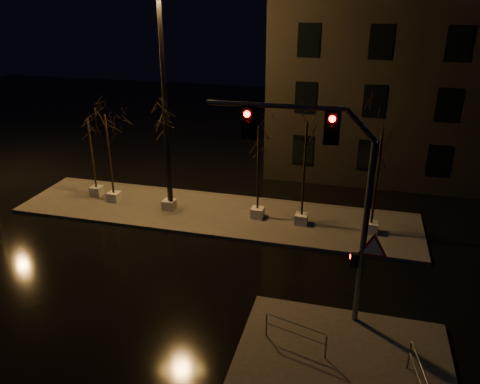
# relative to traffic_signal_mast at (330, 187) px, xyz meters

# --- Properties ---
(ground) EXTENTS (90.00, 90.00, 0.00)m
(ground) POSITION_rel_traffic_signal_mast_xyz_m (-6.53, 1.52, -5.31)
(ground) COLOR black
(ground) RESTS_ON ground
(median) EXTENTS (22.00, 5.00, 0.15)m
(median) POSITION_rel_traffic_signal_mast_xyz_m (-6.53, 7.52, -5.24)
(median) COLOR #423F3B
(median) RESTS_ON ground
(sidewalk_corner) EXTENTS (7.00, 5.00, 0.15)m
(sidewalk_corner) POSITION_rel_traffic_signal_mast_xyz_m (0.97, -1.98, -5.24)
(sidewalk_corner) COLOR #423F3B
(sidewalk_corner) RESTS_ON ground
(building) EXTENTS (25.00, 12.00, 15.00)m
(building) POSITION_rel_traffic_signal_mast_xyz_m (7.47, 19.52, 2.19)
(building) COLOR black
(building) RESTS_ON ground
(tree_0) EXTENTS (1.80, 1.80, 4.83)m
(tree_0) POSITION_rel_traffic_signal_mast_xyz_m (-14.02, 8.02, -1.49)
(tree_0) COLOR silver
(tree_0) RESTS_ON median
(tree_1) EXTENTS (1.80, 1.80, 5.24)m
(tree_1) POSITION_rel_traffic_signal_mast_xyz_m (-12.59, 7.49, -1.18)
(tree_1) COLOR silver
(tree_1) RESTS_ON median
(tree_2) EXTENTS (1.80, 1.80, 6.30)m
(tree_2) POSITION_rel_traffic_signal_mast_xyz_m (-9.07, 7.25, -0.38)
(tree_2) COLOR silver
(tree_2) RESTS_ON median
(tree_3) EXTENTS (1.80, 1.80, 5.17)m
(tree_3) POSITION_rel_traffic_signal_mast_xyz_m (-4.08, 7.50, -1.24)
(tree_3) COLOR silver
(tree_3) RESTS_ON median
(tree_4) EXTENTS (1.80, 1.80, 5.65)m
(tree_4) POSITION_rel_traffic_signal_mast_xyz_m (-1.69, 7.32, -0.88)
(tree_4) COLOR silver
(tree_4) RESTS_ON median
(tree_5) EXTENTS (1.80, 1.80, 5.58)m
(tree_5) POSITION_rel_traffic_signal_mast_xyz_m (1.81, 7.27, -0.92)
(tree_5) COLOR silver
(tree_5) RESTS_ON median
(traffic_signal_mast) EXTENTS (6.44, 0.30, 7.86)m
(traffic_signal_mast) POSITION_rel_traffic_signal_mast_xyz_m (0.00, 0.00, 0.00)
(traffic_signal_mast) COLOR #515358
(traffic_signal_mast) RESTS_ON sidewalk_corner
(streetlight_main) EXTENTS (2.84, 1.09, 11.50)m
(streetlight_main) POSITION_rel_traffic_signal_mast_xyz_m (-8.90, 7.18, 1.48)
(streetlight_main) COLOR black
(streetlight_main) RESTS_ON median
(guard_rail_a) EXTENTS (2.15, 0.64, 0.96)m
(guard_rail_a) POSITION_rel_traffic_signal_mast_xyz_m (-0.65, -1.98, -4.53)
(guard_rail_a) COLOR #515358
(guard_rail_a) RESTS_ON sidewalk_corner
(guard_rail_b) EXTENTS (0.45, 2.29, 1.10)m
(guard_rail_b) POSITION_rel_traffic_signal_mast_xyz_m (3.19, -3.18, -4.45)
(guard_rail_b) COLOR #515358
(guard_rail_b) RESTS_ON sidewalk_corner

